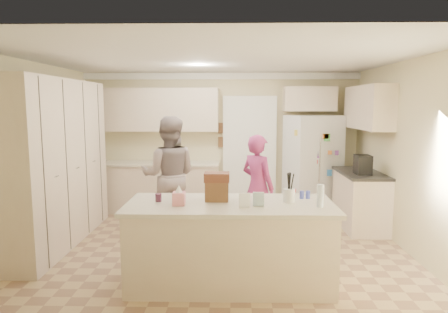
{
  "coord_description": "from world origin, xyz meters",
  "views": [
    {
      "loc": [
        0.23,
        -5.37,
        2.0
      ],
      "look_at": [
        0.1,
        0.35,
        1.25
      ],
      "focal_mm": 32.0,
      "sensor_mm": 36.0,
      "label": 1
    }
  ],
  "objects_px": {
    "refrigerator": "(312,164)",
    "coffee_maker": "(363,165)",
    "tissue_box": "(179,199)",
    "teen_boy": "(169,175)",
    "utensil_crock": "(289,196)",
    "island_base": "(230,245)",
    "teen_girl": "(258,187)",
    "dollhouse_body": "(217,191)"
  },
  "relations": [
    {
      "from": "refrigerator",
      "to": "coffee_maker",
      "type": "xyz_separation_m",
      "value": [
        0.54,
        -1.17,
        0.17
      ]
    },
    {
      "from": "refrigerator",
      "to": "tissue_box",
      "type": "distance_m",
      "value": 3.78
    },
    {
      "from": "coffee_maker",
      "to": "teen_boy",
      "type": "bearing_deg",
      "value": -177.82
    },
    {
      "from": "tissue_box",
      "to": "utensil_crock",
      "type": "bearing_deg",
      "value": 7.13
    },
    {
      "from": "coffee_maker",
      "to": "utensil_crock",
      "type": "bearing_deg",
      "value": -127.12
    },
    {
      "from": "coffee_maker",
      "to": "island_base",
      "type": "relative_size",
      "value": 0.14
    },
    {
      "from": "utensil_crock",
      "to": "tissue_box",
      "type": "height_order",
      "value": "utensil_crock"
    },
    {
      "from": "refrigerator",
      "to": "teen_boy",
      "type": "bearing_deg",
      "value": -171.06
    },
    {
      "from": "tissue_box",
      "to": "teen_boy",
      "type": "bearing_deg",
      "value": 102.25
    },
    {
      "from": "island_base",
      "to": "teen_girl",
      "type": "relative_size",
      "value": 1.41
    },
    {
      "from": "tissue_box",
      "to": "teen_boy",
      "type": "xyz_separation_m",
      "value": [
        -0.41,
        1.89,
        -0.08
      ]
    },
    {
      "from": "coffee_maker",
      "to": "utensil_crock",
      "type": "distance_m",
      "value": 2.32
    },
    {
      "from": "teen_girl",
      "to": "teen_boy",
      "type": "bearing_deg",
      "value": 34.8
    },
    {
      "from": "island_base",
      "to": "teen_girl",
      "type": "bearing_deg",
      "value": 75.82
    },
    {
      "from": "utensil_crock",
      "to": "refrigerator",
      "type": "bearing_deg",
      "value": 74.18
    },
    {
      "from": "refrigerator",
      "to": "utensil_crock",
      "type": "relative_size",
      "value": 12.0
    },
    {
      "from": "utensil_crock",
      "to": "teen_girl",
      "type": "height_order",
      "value": "teen_girl"
    },
    {
      "from": "island_base",
      "to": "teen_boy",
      "type": "bearing_deg",
      "value": 118.25
    },
    {
      "from": "dollhouse_body",
      "to": "refrigerator",
      "type": "bearing_deg",
      "value": 60.87
    },
    {
      "from": "tissue_box",
      "to": "refrigerator",
      "type": "bearing_deg",
      "value": 57.05
    },
    {
      "from": "tissue_box",
      "to": "dollhouse_body",
      "type": "distance_m",
      "value": 0.45
    },
    {
      "from": "island_base",
      "to": "dollhouse_body",
      "type": "xyz_separation_m",
      "value": [
        -0.15,
        0.1,
        0.6
      ]
    },
    {
      "from": "coffee_maker",
      "to": "teen_girl",
      "type": "bearing_deg",
      "value": -169.0
    },
    {
      "from": "coffee_maker",
      "to": "tissue_box",
      "type": "distance_m",
      "value": 3.28
    },
    {
      "from": "island_base",
      "to": "utensil_crock",
      "type": "height_order",
      "value": "utensil_crock"
    },
    {
      "from": "teen_girl",
      "to": "tissue_box",
      "type": "bearing_deg",
      "value": 103.96
    },
    {
      "from": "refrigerator",
      "to": "tissue_box",
      "type": "xyz_separation_m",
      "value": [
        -2.06,
        -3.17,
        0.1
      ]
    },
    {
      "from": "refrigerator",
      "to": "utensil_crock",
      "type": "distance_m",
      "value": 3.14
    },
    {
      "from": "dollhouse_body",
      "to": "teen_girl",
      "type": "xyz_separation_m",
      "value": [
        0.55,
        1.48,
        -0.25
      ]
    },
    {
      "from": "refrigerator",
      "to": "island_base",
      "type": "bearing_deg",
      "value": -134.76
    },
    {
      "from": "refrigerator",
      "to": "teen_boy",
      "type": "height_order",
      "value": "teen_boy"
    },
    {
      "from": "refrigerator",
      "to": "utensil_crock",
      "type": "xyz_separation_m",
      "value": [
        -0.86,
        -3.02,
        0.1
      ]
    },
    {
      "from": "tissue_box",
      "to": "dollhouse_body",
      "type": "height_order",
      "value": "dollhouse_body"
    },
    {
      "from": "dollhouse_body",
      "to": "teen_girl",
      "type": "bearing_deg",
      "value": 69.64
    },
    {
      "from": "island_base",
      "to": "tissue_box",
      "type": "xyz_separation_m",
      "value": [
        -0.55,
        -0.1,
        0.56
      ]
    },
    {
      "from": "island_base",
      "to": "teen_girl",
      "type": "height_order",
      "value": "teen_girl"
    },
    {
      "from": "island_base",
      "to": "refrigerator",
      "type": "bearing_deg",
      "value": 63.88
    },
    {
      "from": "teen_boy",
      "to": "teen_girl",
      "type": "xyz_separation_m",
      "value": [
        1.36,
        -0.21,
        -0.13
      ]
    },
    {
      "from": "refrigerator",
      "to": "island_base",
      "type": "xyz_separation_m",
      "value": [
        -1.51,
        -3.07,
        -0.46
      ]
    },
    {
      "from": "coffee_maker",
      "to": "island_base",
      "type": "bearing_deg",
      "value": -137.17
    },
    {
      "from": "teen_boy",
      "to": "utensil_crock",
      "type": "bearing_deg",
      "value": 131.48
    },
    {
      "from": "coffee_maker",
      "to": "dollhouse_body",
      "type": "height_order",
      "value": "coffee_maker"
    }
  ]
}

